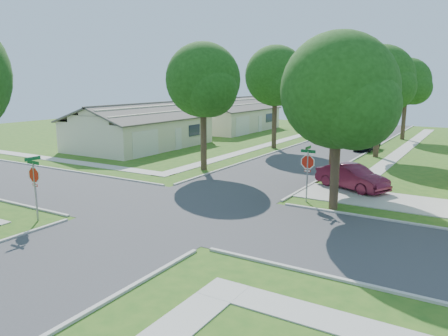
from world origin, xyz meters
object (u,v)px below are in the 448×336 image
Objects in this scene: stop_sign_ne at (308,164)px; tree_e_near at (337,92)px; tree_e_far at (407,84)px; tree_e_mid at (381,81)px; house_nw_near at (141,131)px; car_driveway at (352,177)px; stop_sign_sw at (34,178)px; car_curb_west at (365,125)px; tree_ne_corner at (340,96)px; tree_w_mid at (276,79)px; tree_w_near at (204,84)px; car_curb_east at (367,143)px; house_nw_far at (230,119)px; tree_w_far at (322,88)px.

stop_sign_ne is 5.62m from tree_e_near.
tree_e_mid is at bearing -89.98° from tree_e_far.
house_nw_near is 22.89m from car_driveway.
stop_sign_sw is at bearing -103.73° from tree_e_far.
stop_sign_sw reaches higher than car_curb_west.
tree_e_near reaches higher than stop_sign_sw.
tree_ne_corner is at bearing -151.05° from car_driveway.
stop_sign_ne is 19.31m from tree_w_mid.
tree_w_near is 2.01× the size of car_driveway.
tree_ne_corner reaches higher than car_curb_east.
tree_w_mid reaches higher than tree_e_near.
stop_sign_ne is 0.22× the size of house_nw_near.
tree_w_mid is 21.95m from car_curb_west.
stop_sign_sw is 0.33× the size of tree_w_near.
car_driveway is (-0.36, 4.49, -4.86)m from tree_ne_corner.
tree_e_near is at bearing 100.62° from car_driveway.
tree_e_far is at bearing 5.53° from house_nw_far.
house_nw_far is at bearing 135.93° from tree_w_mid.
tree_e_near is 0.96× the size of tree_ne_corner.
house_nw_far is (-11.35, 22.99, -4.60)m from tree_w_near.
car_driveway is (10.70, 13.40, -1.30)m from stop_sign_sw.
tree_e_mid reaches higher than house_nw_far.
tree_w_far is at bearing 89.93° from stop_sign_sw.
tree_e_near is (9.45, 13.71, 3.61)m from stop_sign_sw.
tree_e_far is at bearing 93.09° from tree_ne_corner.
tree_e_far reaches higher than house_nw_far.
tree_e_far is 25.87m from car_driveway.
tree_e_far is 1.09× the size of tree_w_far.
tree_w_mid reaches higher than house_nw_near.
tree_e_far is (9.45, 38.71, 3.95)m from stop_sign_sw.
car_driveway is at bearing 51.39° from stop_sign_sw.
car_curb_west is (14.79, 26.88, -0.90)m from house_nw_near.
tree_e_far reaches higher than stop_sign_sw.
house_nw_far reaches higher than stop_sign_ne.
tree_w_mid is (0.00, 12.00, 0.37)m from tree_w_near.
tree_e_mid is at bearing 89.80° from stop_sign_ne.
tree_e_far reaches higher than tree_w_far.
tree_e_mid reaches higher than tree_e_near.
tree_w_mid is 0.70× the size of house_nw_near.
tree_e_mid is 1.03× the size of tree_w_near.
house_nw_far is at bearing -169.95° from tree_w_far.
tree_e_far is 29.85m from tree_ne_corner.
tree_e_mid is 22.43m from car_curb_west.
stop_sign_sw is 13.29m from stop_sign_ne.
tree_w_mid reaches higher than house_nw_far.
house_nw_near is 30.70m from car_curb_west.
stop_sign_ne is at bearing 45.00° from stop_sign_sw.
tree_w_mid is at bearing 89.98° from tree_w_near.
tree_ne_corner is at bearing -74.73° from car_curb_east.
car_curb_east is at bearing 98.95° from tree_ne_corner.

